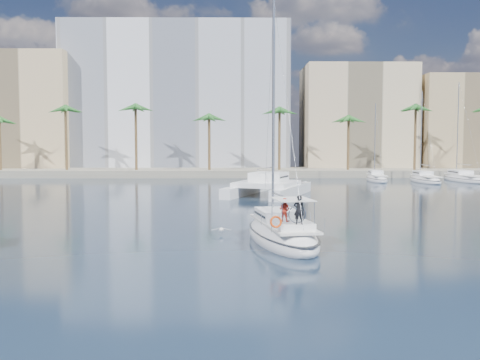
{
  "coord_description": "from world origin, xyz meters",
  "views": [
    {
      "loc": [
        -1.16,
        -31.96,
        5.72
      ],
      "look_at": [
        -0.81,
        1.5,
        3.38
      ],
      "focal_mm": 40.0,
      "sensor_mm": 36.0,
      "label": 1
    }
  ],
  "objects": [
    {
      "name": "palm_centre",
      "position": [
        0.0,
        57.0,
        10.28
      ],
      "size": [
        3.6,
        3.6,
        12.3
      ],
      "color": "brown",
      "rests_on": "ground"
    },
    {
      "name": "building_tan_left",
      "position": [
        -42.0,
        69.0,
        11.0
      ],
      "size": [
        22.0,
        14.0,
        22.0
      ],
      "primitive_type": "cube",
      "color": "tan",
      "rests_on": "ground"
    },
    {
      "name": "moored_yacht_b",
      "position": [
        26.5,
        45.0,
        0.0
      ],
      "size": [
        3.32,
        10.83,
        13.72
      ],
      "primitive_type": null,
      "rotation": [
        0.0,
        0.0,
        -0.02
      ],
      "color": "white",
      "rests_on": "ground"
    },
    {
      "name": "ground",
      "position": [
        0.0,
        0.0,
        0.0
      ],
      "size": [
        160.0,
        160.0,
        0.0
      ],
      "primitive_type": "plane",
      "color": "black",
      "rests_on": "ground"
    },
    {
      "name": "catamaran",
      "position": [
        2.51,
        25.94,
        1.17
      ],
      "size": [
        10.6,
        14.26,
        18.58
      ],
      "rotation": [
        0.0,
        0.0,
        -0.37
      ],
      "color": "white",
      "rests_on": "ground"
    },
    {
      "name": "main_sloop",
      "position": [
        1.56,
        -1.48,
        0.49
      ],
      "size": [
        4.92,
        10.57,
        15.1
      ],
      "rotation": [
        0.0,
        0.0,
        0.17
      ],
      "color": "white",
      "rests_on": "ground"
    },
    {
      "name": "palm_left",
      "position": [
        -34.0,
        57.0,
        10.28
      ],
      "size": [
        3.6,
        3.6,
        12.3
      ],
      "color": "brown",
      "rests_on": "ground"
    },
    {
      "name": "seagull",
      "position": [
        -1.99,
        1.12,
        0.3
      ],
      "size": [
        1.24,
        0.53,
        0.23
      ],
      "color": "silver",
      "rests_on": "ground"
    },
    {
      "name": "building_tan_right",
      "position": [
        42.0,
        68.0,
        9.0
      ],
      "size": [
        18.0,
        12.0,
        18.0
      ],
      "primitive_type": "cube",
      "color": "tan",
      "rests_on": "ground"
    },
    {
      "name": "palm_right",
      "position": [
        34.0,
        57.0,
        10.28
      ],
      "size": [
        3.6,
        3.6,
        12.3
      ],
      "color": "brown",
      "rests_on": "ground"
    },
    {
      "name": "moored_yacht_c",
      "position": [
        33.0,
        47.0,
        0.0
      ],
      "size": [
        3.98,
        12.33,
        15.54
      ],
      "primitive_type": null,
      "rotation": [
        0.0,
        0.0,
        0.03
      ],
      "color": "white",
      "rests_on": "ground"
    },
    {
      "name": "quay",
      "position": [
        0.0,
        61.0,
        0.6
      ],
      "size": [
        120.0,
        14.0,
        1.2
      ],
      "primitive_type": "cube",
      "color": "gray",
      "rests_on": "ground"
    },
    {
      "name": "moored_yacht_a",
      "position": [
        20.0,
        47.0,
        0.0
      ],
      "size": [
        3.37,
        9.52,
        11.9
      ],
      "primitive_type": null,
      "rotation": [
        0.0,
        0.0,
        -0.07
      ],
      "color": "white",
      "rests_on": "ground"
    },
    {
      "name": "building_beige",
      "position": [
        22.0,
        70.0,
        10.0
      ],
      "size": [
        20.0,
        14.0,
        20.0
      ],
      "primitive_type": "cube",
      "color": "tan",
      "rests_on": "ground"
    },
    {
      "name": "building_modern",
      "position": [
        -12.0,
        73.0,
        14.0
      ],
      "size": [
        42.0,
        16.0,
        28.0
      ],
      "primitive_type": "cube",
      "color": "white",
      "rests_on": "ground"
    }
  ]
}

